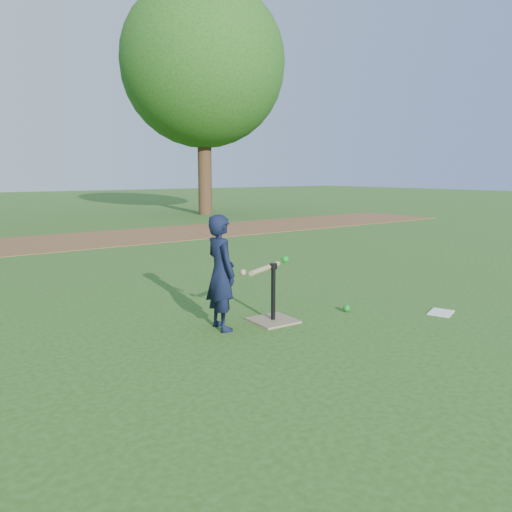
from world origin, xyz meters
TOP-DOWN VIEW (x-y plane):
  - ground at (0.00, 0.00)m, footprint 80.00×80.00m
  - dirt_strip at (0.00, 7.50)m, footprint 24.00×3.00m
  - child at (-0.39, 0.06)m, footprint 0.31×0.44m
  - wiffle_ball_ground at (1.06, -0.25)m, footprint 0.08×0.08m
  - clipboard at (1.86, -0.90)m, footprint 0.36×0.32m
  - batting_tee at (0.17, -0.05)m, footprint 0.45×0.45m
  - swing_action at (0.09, -0.06)m, footprint 0.69×0.31m
  - tree_right at (6.50, 12.00)m, footprint 5.80×5.80m

SIDE VIEW (x-z plane):
  - ground at x=0.00m, z-range 0.00..0.00m
  - dirt_strip at x=0.00m, z-range 0.00..0.01m
  - clipboard at x=1.86m, z-range 0.00..0.01m
  - wiffle_ball_ground at x=1.06m, z-range 0.00..0.08m
  - batting_tee at x=0.17m, z-range -0.20..0.42m
  - child at x=-0.39m, z-range 0.00..1.13m
  - swing_action at x=0.09m, z-range 0.53..0.65m
  - tree_right at x=6.50m, z-range 1.19..9.39m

